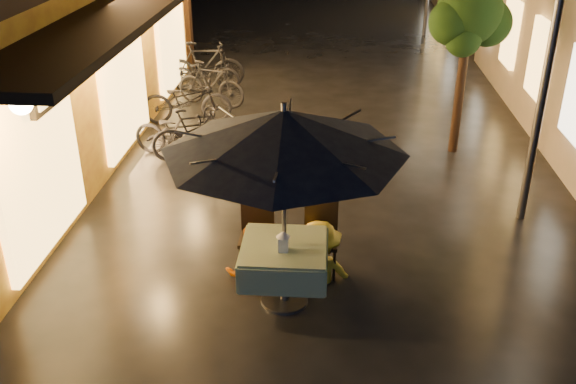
# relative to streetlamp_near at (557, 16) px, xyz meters

# --- Properties ---
(ground) EXTENTS (90.00, 90.00, 0.00)m
(ground) POSITION_rel_streetlamp_near_xyz_m (-3.00, -2.00, -2.92)
(ground) COLOR black
(ground) RESTS_ON ground
(street_tree) EXTENTS (1.43, 1.20, 3.15)m
(street_tree) POSITION_rel_streetlamp_near_xyz_m (-0.59, 2.51, -0.50)
(street_tree) COLOR black
(street_tree) RESTS_ON ground
(streetlamp_near) EXTENTS (0.36, 0.36, 4.23)m
(streetlamp_near) POSITION_rel_streetlamp_near_xyz_m (0.00, 0.00, 0.00)
(streetlamp_near) COLOR #59595E
(streetlamp_near) RESTS_ON ground
(cafe_table) EXTENTS (0.99, 0.99, 0.78)m
(cafe_table) POSITION_rel_streetlamp_near_xyz_m (-3.32, -2.32, -2.33)
(cafe_table) COLOR #59595E
(cafe_table) RESTS_ON ground
(patio_umbrella) EXTENTS (2.65, 2.65, 2.46)m
(patio_umbrella) POSITION_rel_streetlamp_near_xyz_m (-3.32, -2.32, -0.77)
(patio_umbrella) COLOR #59595E
(patio_umbrella) RESTS_ON ground
(cafe_chair_left) EXTENTS (0.42, 0.42, 0.97)m
(cafe_chair_left) POSITION_rel_streetlamp_near_xyz_m (-3.72, -1.58, -2.38)
(cafe_chair_left) COLOR black
(cafe_chair_left) RESTS_ON ground
(cafe_chair_right) EXTENTS (0.42, 0.42, 0.97)m
(cafe_chair_right) POSITION_rel_streetlamp_near_xyz_m (-2.92, -1.58, -2.38)
(cafe_chair_right) COLOR black
(cafe_chair_right) RESTS_ON ground
(table_lantern) EXTENTS (0.16, 0.16, 0.25)m
(table_lantern) POSITION_rel_streetlamp_near_xyz_m (-3.32, -2.45, -2.00)
(table_lantern) COLOR white
(table_lantern) RESTS_ON cafe_table
(person_orange) EXTENTS (0.74, 0.62, 1.38)m
(person_orange) POSITION_rel_streetlamp_near_xyz_m (-3.77, -1.79, -2.23)
(person_orange) COLOR #B94E00
(person_orange) RESTS_ON ground
(person_yellow) EXTENTS (1.08, 0.80, 1.50)m
(person_yellow) POSITION_rel_streetlamp_near_xyz_m (-2.93, -1.79, -2.17)
(person_yellow) COLOR yellow
(person_yellow) RESTS_ON ground
(bicycle_0) EXTENTS (1.77, 0.88, 0.89)m
(bicycle_0) POSITION_rel_streetlamp_near_xyz_m (-5.51, 1.91, -2.47)
(bicycle_0) COLOR black
(bicycle_0) RESTS_ON ground
(bicycle_1) EXTENTS (1.60, 1.01, 0.93)m
(bicycle_1) POSITION_rel_streetlamp_near_xyz_m (-5.22, 1.86, -2.45)
(bicycle_1) COLOR black
(bicycle_1) RESTS_ON ground
(bicycle_2) EXTENTS (1.88, 0.88, 0.95)m
(bicycle_2) POSITION_rel_streetlamp_near_xyz_m (-5.75, 3.63, -2.44)
(bicycle_2) COLOR black
(bicycle_2) RESTS_ON ground
(bicycle_3) EXTENTS (1.68, 0.98, 0.97)m
(bicycle_3) POSITION_rel_streetlamp_near_xyz_m (-5.45, 4.73, -2.43)
(bicycle_3) COLOR black
(bicycle_3) RESTS_ON ground
(bicycle_4) EXTENTS (1.61, 0.59, 0.84)m
(bicycle_4) POSITION_rel_streetlamp_near_xyz_m (-5.79, 5.84, -2.50)
(bicycle_4) COLOR black
(bicycle_4) RESTS_ON ground
(bicycle_5) EXTENTS (1.89, 0.75, 1.10)m
(bicycle_5) POSITION_rel_streetlamp_near_xyz_m (-5.82, 5.97, -2.37)
(bicycle_5) COLOR black
(bicycle_5) RESTS_ON ground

